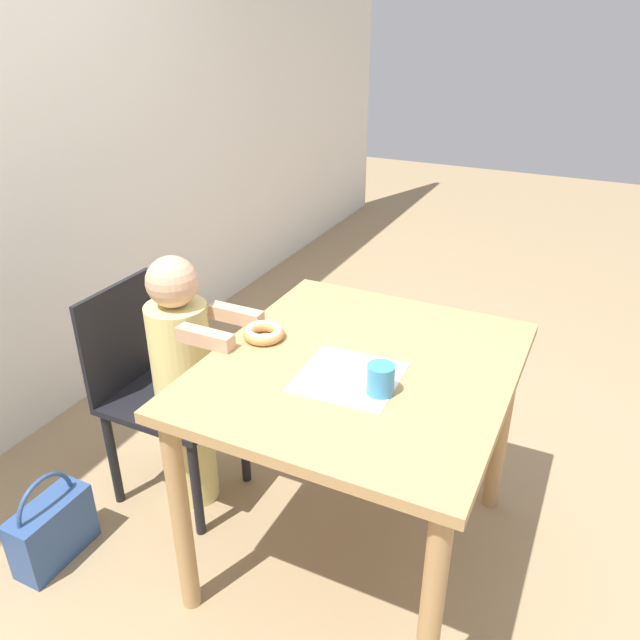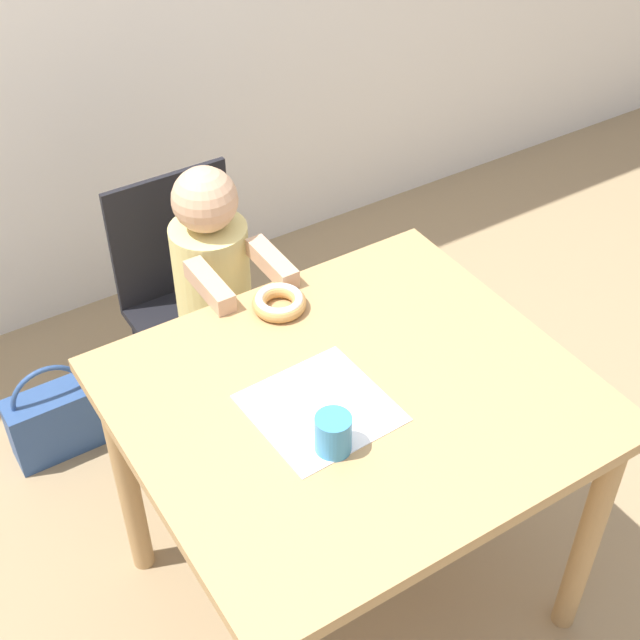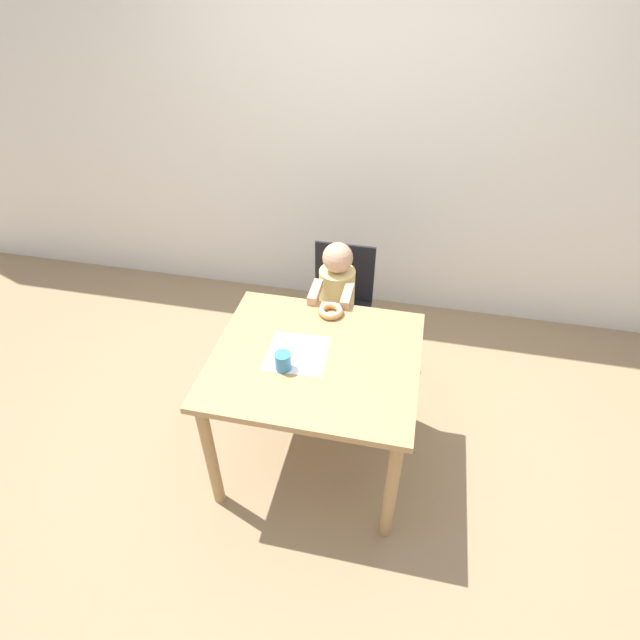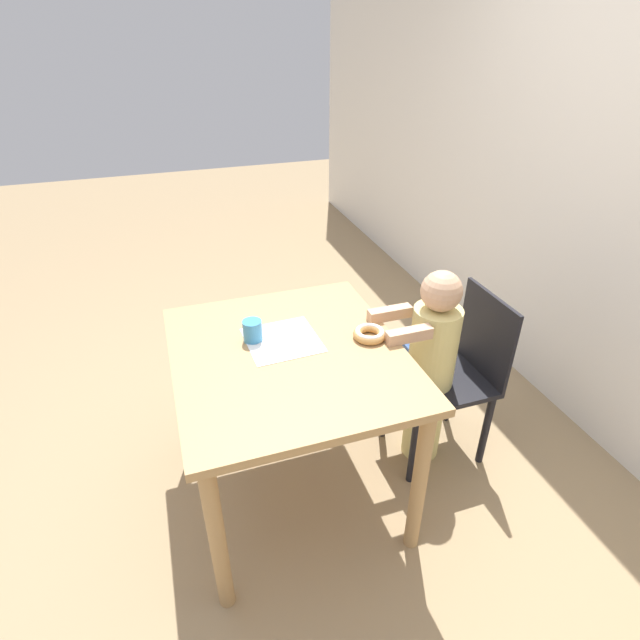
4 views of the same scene
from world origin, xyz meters
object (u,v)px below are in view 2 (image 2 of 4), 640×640
handbag (55,420)px  child_figure (217,317)px  cup (333,434)px  donut (279,302)px  chair (200,314)px

handbag → child_figure: bearing=-28.8°
child_figure → cup: child_figure is taller
child_figure → donut: size_ratio=7.47×
handbag → cup: cup is taller
chair → donut: size_ratio=6.30×
child_figure → handbag: (-0.47, 0.26, -0.40)m
child_figure → donut: bearing=-85.3°
donut → child_figure: bearing=94.7°
chair → donut: bearing=-86.6°
chair → child_figure: size_ratio=0.84×
chair → cup: (-0.11, -0.91, 0.37)m
donut → chair: bearing=93.4°
donut → cup: bearing=-106.7°
child_figure → handbag: 0.67m
child_figure → cup: (-0.11, -0.79, 0.29)m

